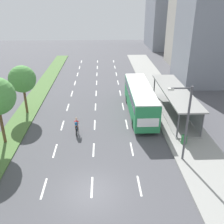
% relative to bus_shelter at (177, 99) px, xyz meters
% --- Properties ---
extents(ground_plane, '(140.00, 140.00, 0.00)m').
position_rel_bus_shelter_xyz_m(ground_plane, '(-9.53, -12.89, -1.87)').
color(ground_plane, '#4C4C51').
extents(median_strip, '(2.60, 52.00, 0.12)m').
position_rel_bus_shelter_xyz_m(median_strip, '(-17.83, 7.11, -1.81)').
color(median_strip, '#4C7038').
rests_on(median_strip, ground).
extents(sidewalk_right, '(4.50, 52.00, 0.15)m').
position_rel_bus_shelter_xyz_m(sidewalk_right, '(-0.28, 7.11, -1.79)').
color(sidewalk_right, gray).
rests_on(sidewalk_right, ground).
extents(lane_divider_left, '(0.14, 46.79, 0.01)m').
position_rel_bus_shelter_xyz_m(lane_divider_left, '(-13.03, 5.00, -1.86)').
color(lane_divider_left, white).
rests_on(lane_divider_left, ground).
extents(lane_divider_center, '(0.14, 46.79, 0.01)m').
position_rel_bus_shelter_xyz_m(lane_divider_center, '(-9.53, 5.00, -1.86)').
color(lane_divider_center, white).
rests_on(lane_divider_center, ground).
extents(lane_divider_right, '(0.14, 46.79, 0.01)m').
position_rel_bus_shelter_xyz_m(lane_divider_right, '(-6.03, 5.00, -1.86)').
color(lane_divider_right, white).
rests_on(lane_divider_right, ground).
extents(bus_shelter, '(2.90, 12.53, 2.86)m').
position_rel_bus_shelter_xyz_m(bus_shelter, '(0.00, 0.00, 0.00)').
color(bus_shelter, gray).
rests_on(bus_shelter, sidewalk_right).
extents(bus, '(2.54, 11.29, 3.37)m').
position_rel_bus_shelter_xyz_m(bus, '(-4.28, 0.24, 0.20)').
color(bus, '#28844C').
rests_on(bus, ground).
extents(cyclist, '(0.46, 1.82, 1.71)m').
position_rel_bus_shelter_xyz_m(cyclist, '(-11.30, -4.25, -1.08)').
color(cyclist, black).
rests_on(cyclist, ground).
extents(median_tree_third, '(3.06, 3.06, 5.67)m').
position_rel_bus_shelter_xyz_m(median_tree_third, '(-17.66, 0.92, 2.37)').
color(median_tree_third, brown).
rests_on(median_tree_third, median_strip).
extents(streetlight, '(1.91, 0.24, 6.50)m').
position_rel_bus_shelter_xyz_m(streetlight, '(-2.11, -9.29, 2.02)').
color(streetlight, '#4C4C51').
rests_on(streetlight, sidewalk_right).
extents(trash_bin, '(0.52, 0.52, 0.85)m').
position_rel_bus_shelter_xyz_m(trash_bin, '(-1.08, -6.86, -1.29)').
color(trash_bin, '#286B38').
rests_on(trash_bin, sidewalk_right).
extents(building_near_right, '(8.28, 9.04, 24.31)m').
position_rel_bus_shelter_xyz_m(building_near_right, '(7.79, 12.40, 10.29)').
color(building_near_right, gray).
rests_on(building_near_right, ground).
extents(building_mid_right, '(7.02, 11.47, 15.56)m').
position_rel_bus_shelter_xyz_m(building_mid_right, '(8.70, 22.90, 5.91)').
color(building_mid_right, '#A39E93').
rests_on(building_mid_right, ground).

